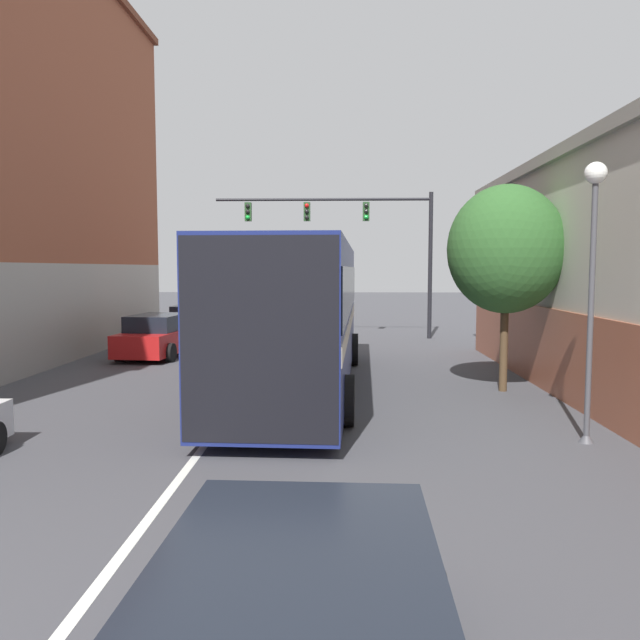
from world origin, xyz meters
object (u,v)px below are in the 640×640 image
(bus, at_px, (299,308))
(parked_car_left_far, at_px, (160,336))
(traffic_signal_gantry, at_px, (357,229))
(parked_car_left_mid, at_px, (195,322))
(street_lamp, at_px, (593,264))
(street_tree_near, at_px, (506,250))

(bus, distance_m, parked_car_left_far, 7.80)
(parked_car_left_far, relative_size, traffic_signal_gantry, 0.50)
(parked_car_left_mid, bearing_deg, parked_car_left_far, 177.58)
(bus, height_order, parked_car_left_mid, bus)
(parked_car_left_mid, bearing_deg, traffic_signal_gantry, -89.93)
(street_lamp, distance_m, street_tree_near, 4.62)
(street_tree_near, bearing_deg, parked_car_left_mid, 132.53)
(parked_car_left_far, distance_m, street_tree_near, 12.21)
(parked_car_left_far, bearing_deg, street_tree_near, -114.34)
(parked_car_left_mid, xyz_separation_m, street_lamp, (10.62, -15.89, 2.42))
(bus, relative_size, street_tree_near, 2.44)
(bus, bearing_deg, street_tree_near, -90.91)
(street_tree_near, bearing_deg, parked_car_left_far, 150.18)
(parked_car_left_mid, relative_size, street_tree_near, 0.90)
(parked_car_left_far, xyz_separation_m, traffic_signal_gantry, (6.97, 5.75, 4.05))
(bus, xyz_separation_m, parked_car_left_mid, (-5.28, 11.02, -1.33))
(parked_car_left_mid, bearing_deg, street_lamp, -149.17)
(traffic_signal_gantry, bearing_deg, parked_car_left_far, -140.47)
(street_lamp, bearing_deg, parked_car_left_far, 135.17)
(bus, xyz_separation_m, parked_car_left_far, (-5.23, 5.63, -1.34))
(street_lamp, bearing_deg, traffic_signal_gantry, 102.50)
(bus, xyz_separation_m, street_tree_near, (5.08, -0.28, 1.47))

